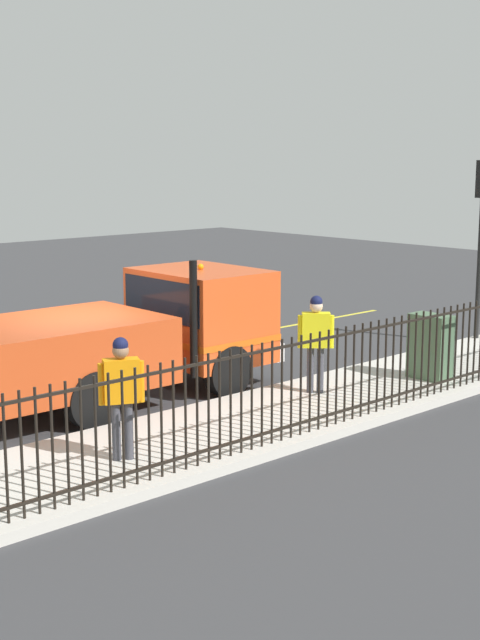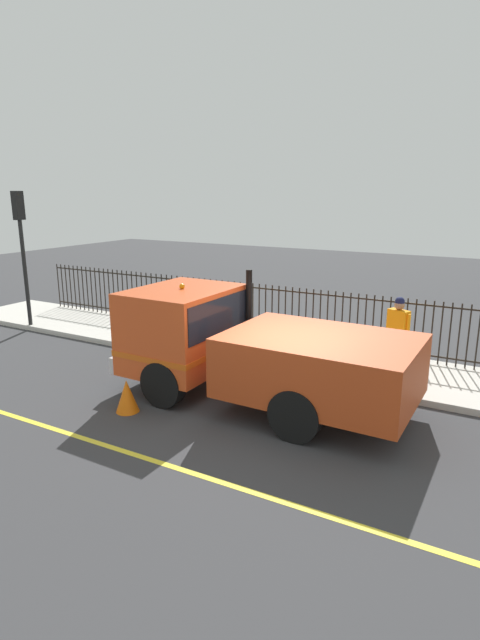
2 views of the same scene
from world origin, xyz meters
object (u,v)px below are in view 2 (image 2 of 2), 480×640
Objects in this scene: pedestrian_distant at (398,326)px; traffic_cone at (127,396)px; work_truck at (240,343)px; utility_cabinet at (161,310)px; traffic_light_near at (21,232)px; worker_standing at (214,309)px.

pedestrian_distant reaches higher than traffic_cone.
work_truck is 3.48× the size of pedestrian_distant.
traffic_cone is at bearing -149.29° from utility_cabinet.
traffic_cone is (-3.27, -6.89, -2.73)m from traffic_light_near.
work_truck reaches higher than worker_standing.
traffic_light_near reaches higher than worker_standing.
utility_cabinet is at bearing 106.67° from traffic_light_near.
worker_standing is at bearing 42.63° from work_truck.
traffic_cone is at bearing -39.27° from worker_standing.
pedestrian_distant is at bearing -41.84° from traffic_cone.
work_truck is 9.28× the size of traffic_cone.
traffic_light_near is 4.89m from utility_cabinet.
work_truck is at bearing 74.83° from traffic_light_near.
worker_standing is 6.71m from traffic_light_near.
traffic_light_near is (1.62, 8.54, 1.84)m from work_truck.
pedestrian_distant reaches higher than utility_cabinet.
work_truck is 8.88m from traffic_light_near.
traffic_cone is (-4.82, -2.86, -0.44)m from utility_cabinet.
work_truck is 5.53m from utility_cabinet.
work_truck reaches higher than traffic_cone.
traffic_light_near is 8.10m from traffic_cone.
traffic_light_near reaches higher than utility_cabinet.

